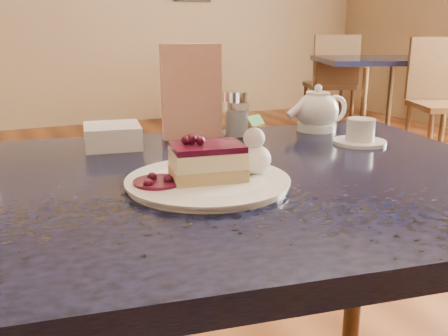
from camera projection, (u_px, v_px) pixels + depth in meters
name	position (u px, v px, depth m)	size (l,w,h in m)	color
main_table	(202.00, 218.00, 0.96)	(1.37, 1.02, 0.79)	#141632
dessert_plate	(208.00, 182.00, 0.88)	(0.28, 0.28, 0.01)	white
cheesecake_slice	(208.00, 162.00, 0.87)	(0.14, 0.11, 0.06)	tan
whipped_cream	(254.00, 159.00, 0.91)	(0.06, 0.06, 0.06)	white
berry_sauce	(158.00, 182.00, 0.85)	(0.08, 0.08, 0.01)	#360920
tea_set	(325.00, 116.00, 1.31)	(0.18, 0.30, 0.11)	white
menu_card	(191.00, 92.00, 1.23)	(0.15, 0.03, 0.23)	#FEF1CB
sugar_shaker	(237.00, 113.00, 1.26)	(0.06, 0.06, 0.12)	white
napkin_stack	(112.00, 136.00, 1.16)	(0.13, 0.13, 0.05)	white
bg_table_far_right	(375.00, 139.00, 4.53)	(1.29, 1.93, 1.28)	#141632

